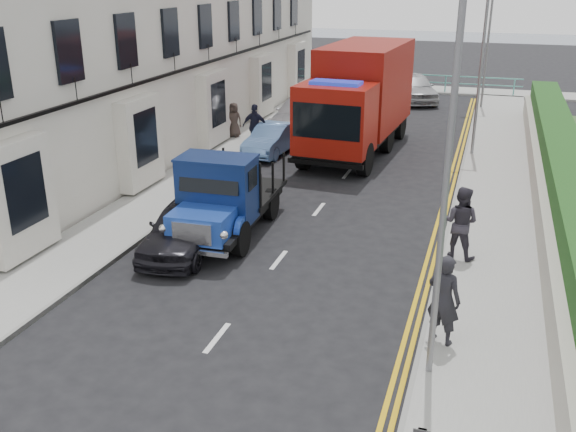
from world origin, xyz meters
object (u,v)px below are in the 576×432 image
object	(u,v)px
lamp_mid	(479,56)
parked_car_front	(185,226)
lamp_far	(486,33)
bedford_lorry	(220,202)
red_lorry	(359,96)
pedestrian_east_near	(444,299)
lamp_near	(440,170)

from	to	relation	value
lamp_mid	parked_car_front	size ratio (longest dim) A/B	1.74
lamp_far	parked_car_front	xyz separation A→B (m)	(-6.78, -22.12, -3.31)
lamp_mid	bedford_lorry	bearing A→B (deg)	-118.75
lamp_far	parked_car_front	size ratio (longest dim) A/B	1.74
lamp_mid	parked_car_front	bearing A→B (deg)	-119.21
red_lorry	pedestrian_east_near	world-z (taller)	red_lorry
red_lorry	parked_car_front	size ratio (longest dim) A/B	2.07
lamp_near	lamp_far	size ratio (longest dim) A/B	1.00
red_lorry	lamp_mid	bearing A→B (deg)	11.88
bedford_lorry	parked_car_front	distance (m)	1.20
bedford_lorry	parked_car_front	xyz separation A→B (m)	(-0.63, -0.92, -0.43)
lamp_far	parked_car_front	bearing A→B (deg)	-107.03
bedford_lorry	parked_car_front	bearing A→B (deg)	-126.97
lamp_mid	red_lorry	xyz separation A→B (m)	(-4.50, -0.66, -1.71)
lamp_mid	lamp_far	size ratio (longest dim) A/B	1.00
bedford_lorry	red_lorry	world-z (taller)	red_lorry
lamp_near	lamp_mid	xyz separation A→B (m)	(0.00, 16.00, 0.00)
parked_car_front	bedford_lorry	bearing A→B (deg)	49.19
lamp_near	red_lorry	size ratio (longest dim) A/B	0.84
lamp_near	pedestrian_east_near	world-z (taller)	lamp_near
bedford_lorry	pedestrian_east_near	bearing A→B (deg)	-32.77
bedford_lorry	pedestrian_east_near	xyz separation A→B (m)	(6.37, -3.72, -0.05)
bedford_lorry	red_lorry	bearing A→B (deg)	78.65
lamp_far	red_lorry	distance (m)	11.70
parked_car_front	lamp_far	bearing A→B (deg)	66.63
lamp_far	bedford_lorry	bearing A→B (deg)	-106.16
lamp_near	lamp_mid	bearing A→B (deg)	90.00
pedestrian_east_near	bedford_lorry	bearing A→B (deg)	-9.64
lamp_near	parked_car_front	size ratio (longest dim) A/B	1.74
lamp_far	bedford_lorry	distance (m)	22.26
parked_car_front	lamp_mid	bearing A→B (deg)	54.45
lamp_mid	bedford_lorry	distance (m)	13.09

